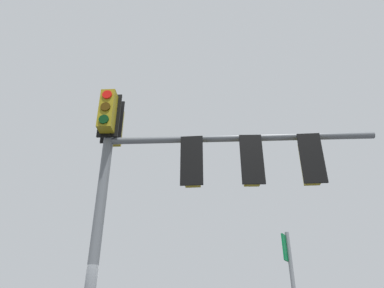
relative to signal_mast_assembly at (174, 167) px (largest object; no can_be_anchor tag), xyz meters
name	(u,v)px	position (x,y,z in m)	size (l,w,h in m)	color
signal_mast_assembly	(174,167)	(0.00, 0.00, 0.00)	(1.91, 5.51, 6.04)	slate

